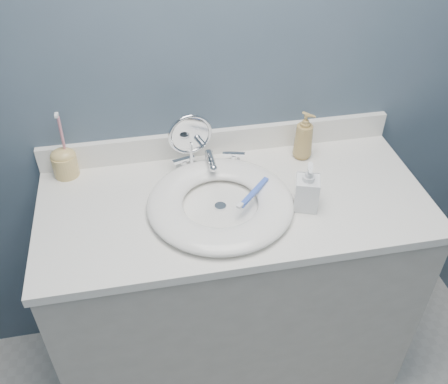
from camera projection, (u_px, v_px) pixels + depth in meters
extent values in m
cube|color=#415362|center=(218.00, 66.00, 1.57)|extent=(2.20, 0.02, 2.40)
cube|color=#B8B3A8|center=(233.00, 292.00, 1.85)|extent=(1.20, 0.55, 0.85)
cube|color=white|center=(234.00, 203.00, 1.57)|extent=(1.22, 0.57, 0.03)
cube|color=white|center=(219.00, 141.00, 1.73)|extent=(1.22, 0.02, 0.09)
cylinder|color=silver|center=(220.00, 206.00, 1.53)|extent=(0.04, 0.04, 0.01)
cube|color=silver|center=(209.00, 166.00, 1.69)|extent=(0.22, 0.05, 0.01)
cylinder|color=silver|center=(209.00, 159.00, 1.67)|extent=(0.03, 0.03, 0.06)
cylinder|color=silver|center=(211.00, 160.00, 1.62)|extent=(0.02, 0.09, 0.02)
sphere|color=silver|center=(213.00, 168.00, 1.58)|extent=(0.03, 0.03, 0.03)
cylinder|color=silver|center=(184.00, 165.00, 1.67)|extent=(0.02, 0.02, 0.03)
cube|color=silver|center=(184.00, 160.00, 1.65)|extent=(0.08, 0.03, 0.01)
cylinder|color=silver|center=(234.00, 159.00, 1.69)|extent=(0.02, 0.02, 0.03)
cube|color=silver|center=(234.00, 154.00, 1.68)|extent=(0.08, 0.03, 0.01)
cylinder|color=silver|center=(192.00, 169.00, 1.68)|extent=(0.08, 0.08, 0.01)
cylinder|color=silver|center=(191.00, 156.00, 1.64)|extent=(0.01, 0.01, 0.11)
torus|color=silver|center=(190.00, 134.00, 1.59)|extent=(0.15, 0.03, 0.15)
cylinder|color=white|center=(190.00, 134.00, 1.59)|extent=(0.12, 0.02, 0.12)
imported|color=#AB8C4D|center=(304.00, 135.00, 1.69)|extent=(0.09, 0.09, 0.17)
imported|color=white|center=(308.00, 186.00, 1.49)|extent=(0.09, 0.09, 0.16)
cylinder|color=tan|center=(65.00, 165.00, 1.64)|extent=(0.08, 0.08, 0.08)
ellipsoid|color=tan|center=(63.00, 156.00, 1.61)|extent=(0.08, 0.07, 0.05)
cylinder|color=#D57988|center=(62.00, 137.00, 1.57)|extent=(0.02, 0.03, 0.15)
cube|color=white|center=(56.00, 115.00, 1.51)|extent=(0.01, 0.02, 0.01)
cube|color=blue|center=(254.00, 192.00, 1.52)|extent=(0.12, 0.12, 0.01)
cube|color=white|center=(240.00, 206.00, 1.46)|extent=(0.02, 0.02, 0.01)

